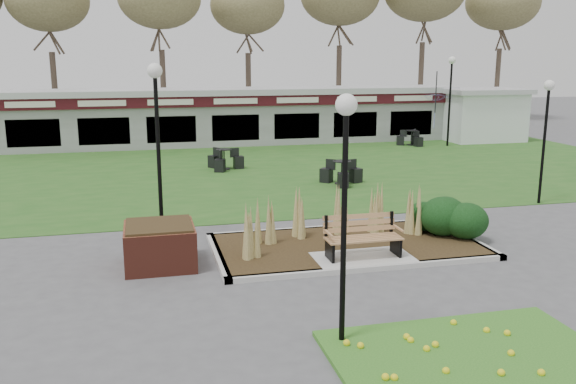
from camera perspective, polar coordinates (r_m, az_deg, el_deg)
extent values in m
plane|color=#515154|center=(13.66, 7.24, -6.76)|extent=(100.00, 100.00, 0.00)
cube|color=#24581B|center=(24.88, -2.57, 2.13)|extent=(34.00, 16.00, 0.02)
cube|color=#2C691E|center=(9.83, 17.10, -14.93)|extent=(4.20, 3.00, 0.08)
cube|color=black|center=(14.71, 5.59, -5.06)|extent=(6.22, 3.22, 0.12)
cube|color=#B7B7B2|center=(13.28, 7.88, -7.07)|extent=(6.40, 0.18, 0.12)
cube|color=#B7B7B2|center=(16.17, 3.72, -3.40)|extent=(6.40, 0.18, 0.12)
cube|color=#B7B7B2|center=(14.03, -6.56, -5.95)|extent=(0.18, 3.40, 0.12)
cube|color=#B7B7B2|center=(15.97, 16.22, -4.09)|extent=(0.18, 3.40, 0.12)
cube|color=#B7B7B2|center=(13.77, 7.03, -6.30)|extent=(2.20, 1.20, 0.13)
cone|color=#A29051|center=(14.41, -2.04, -2.74)|extent=(0.36, 0.36, 1.15)
cone|color=#A29051|center=(15.01, 1.39, -2.12)|extent=(0.36, 0.36, 1.15)
cone|color=#A29051|center=(15.51, 5.13, -1.69)|extent=(0.36, 0.36, 1.15)
cone|color=#A29051|center=(15.64, 8.49, -1.66)|extent=(0.36, 0.36, 1.15)
cone|color=#A29051|center=(15.60, 11.77, -1.82)|extent=(0.36, 0.36, 1.15)
cone|color=#A29051|center=(13.57, -3.43, -3.73)|extent=(0.36, 0.36, 1.15)
ellipsoid|color=black|center=(15.76, 14.37, -2.21)|extent=(1.21, 1.10, 0.99)
ellipsoid|color=black|center=(15.62, 16.34, -2.61)|extent=(1.10, 1.00, 0.90)
ellipsoid|color=black|center=(16.34, 14.47, -1.91)|extent=(1.06, 0.96, 0.86)
ellipsoid|color=black|center=(16.08, 12.57, -2.23)|extent=(0.92, 0.84, 0.76)
cube|color=#A16F48|center=(13.62, 7.09, -4.33)|extent=(1.70, 0.57, 0.04)
cube|color=#A16F48|center=(13.82, 6.66, -2.86)|extent=(1.70, 0.13, 0.44)
cube|color=black|center=(13.44, 3.93, -5.48)|extent=(0.06, 0.55, 0.42)
cube|color=black|center=(13.97, 10.07, -4.94)|extent=(0.06, 0.55, 0.42)
cube|color=black|center=(13.58, 3.58, -3.21)|extent=(0.06, 0.06, 0.50)
cube|color=black|center=(14.10, 9.65, -2.77)|extent=(0.06, 0.06, 0.50)
cube|color=#A16F48|center=(13.29, 3.82, -3.88)|extent=(0.05, 0.50, 0.04)
cube|color=#A16F48|center=(13.86, 10.32, -3.37)|extent=(0.05, 0.50, 0.04)
cube|color=brown|center=(13.64, -11.90, -4.97)|extent=(1.50, 1.50, 0.90)
cube|color=black|center=(13.51, -11.99, -3.07)|extent=(1.40, 1.40, 0.06)
cube|color=gray|center=(32.52, -5.33, 6.82)|extent=(24.00, 3.00, 2.60)
cube|color=#400D14|center=(30.91, -4.94, 8.49)|extent=(24.00, 0.18, 0.55)
cube|color=silver|center=(32.41, -5.38, 9.37)|extent=(24.60, 3.40, 0.30)
cube|color=silver|center=(30.80, -4.91, 8.47)|extent=(22.00, 0.02, 0.28)
cube|color=black|center=(31.13, -4.93, 6.02)|extent=(22.00, 0.10, 1.30)
cube|color=white|center=(35.24, 17.61, 6.73)|extent=(4.00, 3.00, 2.60)
cube|color=silver|center=(35.15, 17.77, 9.00)|extent=(4.40, 3.40, 0.25)
cylinder|color=#47382B|center=(40.31, -20.03, 9.05)|extent=(0.36, 0.36, 5.17)
cylinder|color=#47382B|center=(40.11, -11.37, 9.54)|extent=(0.36, 0.36, 5.17)
cylinder|color=#47382B|center=(40.80, -2.81, 9.81)|extent=(0.36, 0.36, 5.17)
cylinder|color=#47382B|center=(42.34, 5.31, 9.87)|extent=(0.36, 0.36, 5.17)
cylinder|color=#47382B|center=(44.64, 12.73, 9.75)|extent=(0.36, 0.36, 5.17)
cylinder|color=#47382B|center=(47.59, 19.32, 9.52)|extent=(0.36, 0.36, 5.17)
ellipsoid|color=brown|center=(47.72, 19.84, 16.48)|extent=(5.24, 5.24, 3.93)
cylinder|color=black|center=(9.40, 5.23, -3.94)|extent=(0.09, 0.09, 3.65)
sphere|color=white|center=(9.05, 5.48, 8.13)|extent=(0.33, 0.33, 0.33)
cylinder|color=black|center=(15.25, -11.99, 2.88)|extent=(0.10, 0.10, 4.01)
sphere|color=white|center=(15.05, -12.37, 11.03)|extent=(0.36, 0.36, 0.36)
cylinder|color=black|center=(20.33, 22.80, 3.82)|extent=(0.09, 0.09, 3.52)
sphere|color=white|center=(20.16, 23.26, 9.17)|extent=(0.32, 0.32, 0.32)
cylinder|color=black|center=(32.35, 14.88, 7.83)|extent=(0.10, 0.10, 4.18)
sphere|color=white|center=(32.26, 15.10, 11.82)|extent=(0.38, 0.38, 0.38)
cylinder|color=black|center=(24.99, -5.98, 2.18)|extent=(0.48, 0.48, 0.03)
cylinder|color=black|center=(24.92, -6.00, 3.06)|extent=(0.05, 0.05, 0.79)
cylinder|color=black|center=(24.86, -6.02, 3.98)|extent=(0.66, 0.66, 0.03)
cube|color=black|center=(25.10, -4.65, 2.79)|extent=(0.41, 0.41, 0.51)
cube|color=black|center=(25.39, -6.94, 2.86)|extent=(0.52, 0.52, 0.51)
cube|color=black|center=(24.38, -6.39, 2.47)|extent=(0.49, 0.49, 0.51)
cylinder|color=black|center=(22.04, 5.03, 0.81)|extent=(0.49, 0.49, 0.03)
cylinder|color=black|center=(21.96, 5.05, 1.82)|extent=(0.06, 0.06, 0.80)
cylinder|color=black|center=(21.89, 5.07, 2.88)|extent=(0.67, 0.67, 0.03)
cube|color=black|center=(22.34, 6.33, 1.57)|extent=(0.47, 0.47, 0.51)
cube|color=black|center=(22.25, 3.61, 1.58)|extent=(0.54, 0.54, 0.51)
cube|color=black|center=(21.39, 5.17, 1.10)|extent=(0.46, 0.46, 0.51)
cylinder|color=black|center=(32.37, 11.44, 4.35)|extent=(0.45, 0.45, 0.03)
cylinder|color=black|center=(32.32, 11.47, 4.99)|extent=(0.05, 0.05, 0.74)
cylinder|color=black|center=(32.28, 11.50, 5.66)|extent=(0.62, 0.62, 0.03)
cube|color=black|center=(32.87, 11.80, 4.84)|extent=(0.50, 0.50, 0.47)
cube|color=black|center=(32.25, 10.46, 4.75)|extent=(0.43, 0.43, 0.47)
cube|color=black|center=(31.91, 12.11, 4.60)|extent=(0.43, 0.43, 0.47)
cylinder|color=black|center=(33.91, 13.54, 6.42)|extent=(0.06, 0.06, 2.20)
imported|color=#3343B5|center=(33.86, 13.59, 7.41)|extent=(2.42, 2.46, 1.94)
imported|color=silver|center=(37.90, -24.01, 5.73)|extent=(4.28, 1.74, 1.45)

